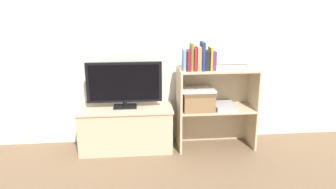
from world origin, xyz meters
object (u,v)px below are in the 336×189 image
object	(u,v)px
magazine_stack	(224,106)
storage_basket_left	(198,99)
book_crimson	(194,59)
book_tan	(198,58)
tv_stand	(126,128)
baby_monitor	(251,63)
book_plum	(213,60)
book_navy	(202,56)
tv	(124,83)
book_maroon	(188,60)
book_skyblue	(184,60)
book_charcoal	(206,60)
book_olive	(192,57)
laptop	(198,90)
book_mustard	(210,59)

from	to	relation	value
magazine_stack	storage_basket_left	bearing A→B (deg)	178.64
book_crimson	book_tan	distance (m)	0.04
tv_stand	baby_monitor	size ratio (longest dim) A/B	7.48
book_plum	storage_basket_left	world-z (taller)	book_plum
book_navy	baby_monitor	bearing A→B (deg)	7.14
book_navy	baby_monitor	xyz separation A→B (m)	(0.48, 0.06, -0.08)
tv	book_maroon	xyz separation A→B (m)	(0.59, -0.09, 0.23)
book_skyblue	baby_monitor	size ratio (longest dim) A/B	1.58
book_skyblue	book_plum	distance (m)	0.27
book_charcoal	book_olive	bearing A→B (deg)	-180.00
book_crimson	book_plum	xyz separation A→B (m)	(0.18, 0.00, -0.02)
book_charcoal	laptop	xyz separation A→B (m)	(-0.06, 0.05, -0.29)
book_maroon	book_skyblue	bearing A→B (deg)	180.00
book_crimson	storage_basket_left	xyz separation A→B (m)	(0.05, 0.05, -0.40)
book_maroon	laptop	xyz separation A→B (m)	(0.11, 0.05, -0.29)
book_maroon	book_navy	world-z (taller)	book_navy
book_plum	laptop	size ratio (longest dim) A/B	0.54
tv	book_crimson	distance (m)	0.70
book_crimson	book_mustard	size ratio (longest dim) A/B	0.97
book_olive	book_charcoal	distance (m)	0.14
baby_monitor	magazine_stack	size ratio (longest dim) A/B	0.45
book_olive	magazine_stack	size ratio (longest dim) A/B	0.92
book_skyblue	book_tan	bearing A→B (deg)	0.00
book_tan	book_charcoal	size ratio (longest dim) A/B	1.22
book_tan	book_mustard	distance (m)	0.11
book_olive	book_tan	distance (m)	0.06
book_maroon	book_charcoal	xyz separation A→B (m)	(0.17, 0.00, -0.00)
book_charcoal	magazine_stack	size ratio (longest dim) A/B	0.67
book_tan	magazine_stack	bearing A→B (deg)	7.96
book_olive	book_mustard	distance (m)	0.18
book_charcoal	book_mustard	distance (m)	0.04
book_crimson	book_tan	size ratio (longest dim) A/B	0.93
baby_monitor	laptop	size ratio (longest dim) A/B	0.38
book_tan	book_mustard	world-z (taller)	book_tan
book_tan	storage_basket_left	bearing A→B (deg)	73.96
book_olive	baby_monitor	size ratio (longest dim) A/B	2.03
book_crimson	laptop	bearing A→B (deg)	43.50
tv	baby_monitor	distance (m)	1.22
tv	book_navy	bearing A→B (deg)	-6.81
tv_stand	storage_basket_left	world-z (taller)	storage_basket_left
book_skyblue	book_navy	size ratio (longest dim) A/B	0.74
baby_monitor	magazine_stack	world-z (taller)	baby_monitor
book_navy	book_charcoal	world-z (taller)	book_navy
tv	book_charcoal	size ratio (longest dim) A/B	3.96
book_skyblue	book_crimson	size ratio (longest dim) A/B	0.94
book_maroon	book_olive	xyz separation A→B (m)	(0.03, -0.00, 0.03)
storage_basket_left	laptop	distance (m)	0.09
book_charcoal	laptop	bearing A→B (deg)	144.25
book_mustard	book_plum	distance (m)	0.04
book_crimson	book_maroon	bearing A→B (deg)	180.00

